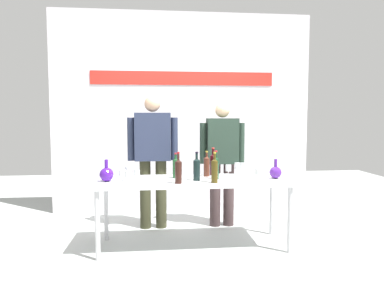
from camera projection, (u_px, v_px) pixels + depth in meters
ground_plane at (193, 246)px, 3.85m from camera, size 10.00×10.00×0.00m
back_wall at (183, 113)px, 5.25m from camera, size 3.91×0.11×3.00m
display_table at (193, 185)px, 3.79m from camera, size 2.11×0.68×0.75m
decanter_blue_left at (107, 174)px, 3.65m from camera, size 0.15×0.15×0.24m
decanter_blue_right at (275, 172)px, 3.83m from camera, size 0.13×0.13×0.22m
presenter_left at (153, 152)px, 4.41m from camera, size 0.64×0.22×1.71m
presenter_right at (222, 156)px, 4.51m from camera, size 0.59×0.22×1.62m
wine_bottle_0 at (178, 171)px, 3.54m from camera, size 0.07×0.07×0.33m
wine_bottle_1 at (216, 167)px, 3.80m from camera, size 0.07×0.07×0.31m
wine_bottle_2 at (215, 170)px, 3.57m from camera, size 0.07×0.07×0.32m
wine_bottle_3 at (197, 168)px, 3.70m from camera, size 0.07×0.07×0.31m
wine_bottle_4 at (213, 163)px, 4.05m from camera, size 0.07×0.07×0.33m
wine_bottle_5 at (176, 167)px, 3.86m from camera, size 0.07×0.07×0.28m
wine_bottle_6 at (207, 165)px, 3.97m from camera, size 0.07×0.07×0.29m
wine_glass_left_0 at (122, 173)px, 3.59m from camera, size 0.07×0.07×0.13m
wine_glass_left_1 at (128, 170)px, 3.66m from camera, size 0.06×0.06×0.16m
wine_glass_left_2 at (137, 174)px, 3.47m from camera, size 0.06×0.06×0.15m
wine_glass_left_3 at (127, 175)px, 3.44m from camera, size 0.06×0.06×0.15m
wine_glass_right_0 at (257, 171)px, 3.74m from camera, size 0.07×0.07×0.13m
wine_glass_right_1 at (258, 172)px, 3.58m from camera, size 0.07×0.07×0.15m
wine_glass_right_2 at (237, 166)px, 4.11m from camera, size 0.06×0.06×0.14m
wine_glass_right_3 at (243, 166)px, 3.99m from camera, size 0.07×0.07×0.15m
wine_glass_right_4 at (256, 167)px, 4.00m from camera, size 0.06×0.06×0.15m
wine_glass_right_5 at (228, 168)px, 3.97m from camera, size 0.07×0.07×0.13m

